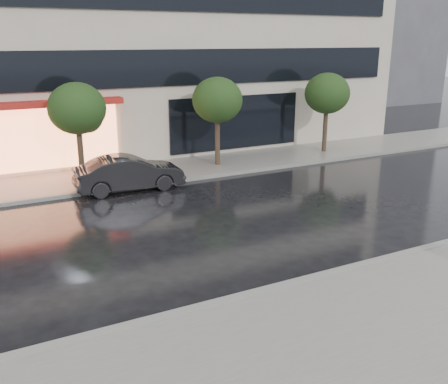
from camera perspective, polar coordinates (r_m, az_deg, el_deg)
ground at (r=12.97m, az=7.44°, el=-8.31°), size 120.00×120.00×0.00m
sidewalk_near at (r=10.77m, az=17.63°, el=-14.32°), size 60.00×4.50×0.12m
sidewalk_far at (r=21.63m, az=-8.16°, el=2.26°), size 60.00×3.50×0.12m
curb_near at (r=12.22m, az=10.15°, el=-9.75°), size 60.00×0.25×0.14m
curb_far at (r=20.04m, az=-6.48°, el=1.16°), size 60.00×0.25×0.14m
bg_building_right at (r=49.93m, az=14.53°, el=19.40°), size 12.00×12.00×16.00m
tree_mid_west at (r=20.12m, az=-16.29°, el=8.96°), size 2.20×2.20×3.99m
tree_mid_east at (r=22.08m, az=-0.66°, el=10.29°), size 2.20×2.20×3.99m
tree_far_east at (r=25.34m, az=11.76°, el=10.82°), size 2.20×2.20×3.99m
parked_car at (r=19.21m, az=-10.78°, el=2.12°), size 4.13×1.60×1.34m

